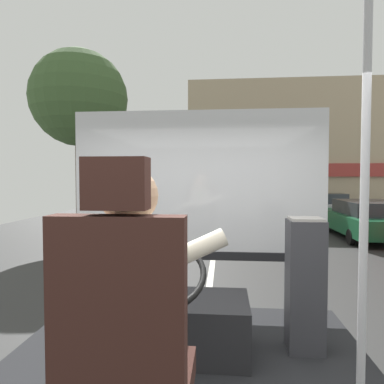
# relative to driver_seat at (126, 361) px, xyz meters

# --- Properties ---
(ground) EXTENTS (18.00, 44.00, 0.06)m
(ground) POSITION_rel_driver_seat_xyz_m (0.11, 9.36, -1.29)
(ground) COLOR #2F2F2F
(driver_seat) EXTENTS (0.48, 0.48, 1.36)m
(driver_seat) POSITION_rel_driver_seat_xyz_m (0.00, 0.00, 0.00)
(driver_seat) COLOR black
(driver_seat) RESTS_ON bus_floor
(bus_driver) EXTENTS (0.79, 0.57, 0.83)m
(bus_driver) POSITION_rel_driver_seat_xyz_m (0.00, 0.11, 0.22)
(bus_driver) COLOR black
(bus_driver) RESTS_ON driver_seat
(steering_console) EXTENTS (1.10, 1.05, 0.88)m
(steering_console) POSITION_rel_driver_seat_xyz_m (-0.00, 1.21, -0.36)
(steering_console) COLOR black
(steering_console) RESTS_ON bus_floor
(handrail_pole) EXTENTS (0.04, 0.04, 2.20)m
(handrail_pole) POSITION_rel_driver_seat_xyz_m (1.09, 0.61, 0.51)
(handrail_pole) COLOR #B7B7BC
(handrail_pole) RESTS_ON bus_floor
(fare_box) EXTENTS (0.26, 0.24, 0.99)m
(fare_box) POSITION_rel_driver_seat_xyz_m (0.97, 1.35, -0.09)
(fare_box) COLOR #333338
(fare_box) RESTS_ON bus_floor
(windshield_panel) EXTENTS (2.50, 0.08, 1.48)m
(windshield_panel) POSITION_rel_driver_seat_xyz_m (0.11, 2.18, 0.46)
(windshield_panel) COLOR silver
(street_tree) EXTENTS (2.99, 2.99, 5.93)m
(street_tree) POSITION_rel_driver_seat_xyz_m (-4.15, 9.36, 3.14)
(street_tree) COLOR #4C3828
(street_tree) RESTS_ON ground
(shop_building) EXTENTS (12.43, 4.30, 6.56)m
(shop_building) POSITION_rel_driver_seat_xyz_m (4.87, 17.37, 2.01)
(shop_building) COLOR tan
(shop_building) RESTS_ON ground
(parked_car_green) EXTENTS (2.03, 4.29, 1.21)m
(parked_car_green) POSITION_rel_driver_seat_xyz_m (4.99, 10.44, -0.64)
(parked_car_green) COLOR #195633
(parked_car_green) RESTS_ON ground
(parked_car_silver) EXTENTS (1.94, 4.32, 1.24)m
(parked_car_silver) POSITION_rel_driver_seat_xyz_m (4.95, 15.59, -0.63)
(parked_car_silver) COLOR silver
(parked_car_silver) RESTS_ON ground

